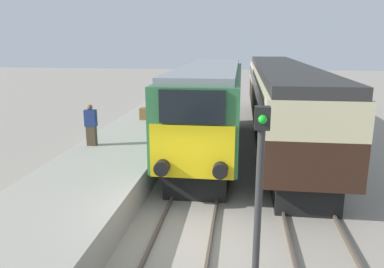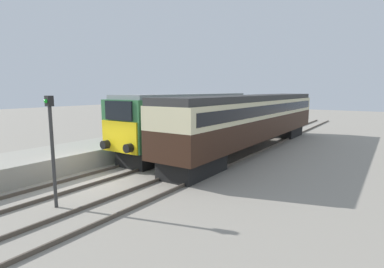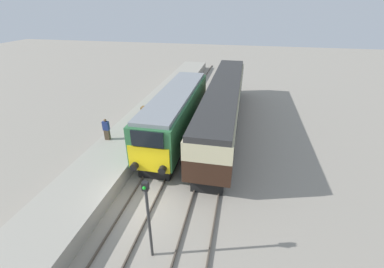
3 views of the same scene
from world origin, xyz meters
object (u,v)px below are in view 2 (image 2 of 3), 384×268
Objects in this scene: passenger_carriage at (255,117)px; locomotive at (189,120)px; luggage_crate at (170,126)px; signal_post at (52,142)px; person_on_platform at (111,126)px.

locomotive is at bearing -137.93° from passenger_carriage.
passenger_carriage reaches higher than luggage_crate.
passenger_carriage is (3.40, 3.07, 0.18)m from locomotive.
signal_post is (1.70, -10.80, 0.20)m from locomotive.
locomotive is at bearing 98.95° from signal_post.
signal_post reaches higher than luggage_crate.
locomotive is 3.24× the size of signal_post.
signal_post reaches higher than passenger_carriage.
locomotive reaches higher than luggage_crate.
signal_post is at bearing -81.05° from locomotive.
signal_post is 14.07m from luggage_crate.
luggage_crate is (-3.47, 2.24, -0.90)m from locomotive.
locomotive is 7.92× the size of person_on_platform.
locomotive is at bearing 34.32° from person_on_platform.
locomotive is 4.23m from luggage_crate.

